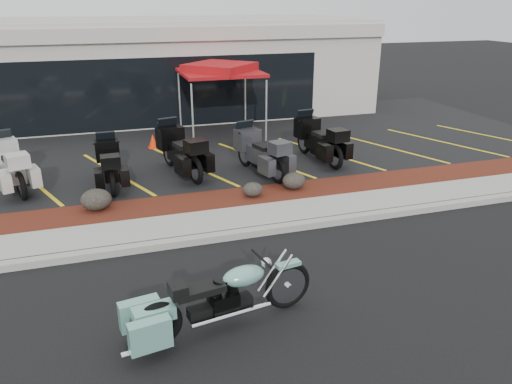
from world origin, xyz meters
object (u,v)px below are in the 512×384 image
object	(u,v)px
traffic_cone	(153,141)
popup_canopy	(220,70)
hero_cruiser	(288,279)
touring_white	(4,156)

from	to	relation	value
traffic_cone	popup_canopy	bearing A→B (deg)	20.65
hero_cruiser	touring_white	bearing A→B (deg)	114.57
hero_cruiser	traffic_cone	bearing A→B (deg)	86.66
hero_cruiser	popup_canopy	size ratio (longest dim) A/B	0.86
hero_cruiser	traffic_cone	distance (m)	9.86
traffic_cone	touring_white	bearing A→B (deg)	-153.74
touring_white	popup_canopy	distance (m)	7.59
traffic_cone	popup_canopy	xyz separation A→B (m)	(2.59, 0.98, 2.08)
touring_white	traffic_cone	bearing A→B (deg)	-82.34
touring_white	popup_canopy	world-z (taller)	popup_canopy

